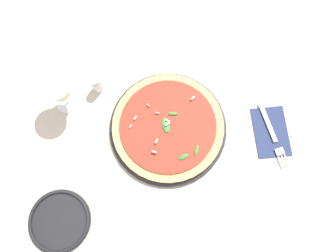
# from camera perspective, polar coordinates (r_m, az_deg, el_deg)

# --- Properties ---
(ground_plane) EXTENTS (6.00, 6.00, 0.00)m
(ground_plane) POSITION_cam_1_polar(r_m,az_deg,el_deg) (0.96, -2.37, 1.06)
(ground_plane) COLOR beige
(pizza_arugula_main) EXTENTS (0.34, 0.34, 0.05)m
(pizza_arugula_main) POSITION_cam_1_polar(r_m,az_deg,el_deg) (0.93, 0.00, -0.21)
(pizza_arugula_main) COLOR black
(pizza_arugula_main) RESTS_ON ground_plane
(wine_glass) EXTENTS (0.10, 0.10, 0.14)m
(wine_glass) POSITION_cam_1_polar(r_m,az_deg,el_deg) (0.93, -18.60, 6.10)
(wine_glass) COLOR white
(wine_glass) RESTS_ON ground_plane
(napkin) EXTENTS (0.16, 0.12, 0.01)m
(napkin) POSITION_cam_1_polar(r_m,az_deg,el_deg) (0.99, 17.49, -0.97)
(napkin) COLOR navy
(napkin) RESTS_ON ground_plane
(fork) EXTENTS (0.20, 0.03, 0.00)m
(fork) POSITION_cam_1_polar(r_m,az_deg,el_deg) (0.98, 17.72, -1.29)
(fork) COLOR silver
(fork) RESTS_ON ground_plane
(side_plate_white) EXTENTS (0.17, 0.17, 0.02)m
(side_plate_white) POSITION_cam_1_polar(r_m,az_deg,el_deg) (0.96, -18.39, -15.45)
(side_plate_white) COLOR black
(side_plate_white) RESTS_ON ground_plane
(shaker_pepper) EXTENTS (0.03, 0.03, 0.07)m
(shaker_pepper) POSITION_cam_1_polar(r_m,az_deg,el_deg) (0.98, -12.31, 7.16)
(shaker_pepper) COLOR silver
(shaker_pepper) RESTS_ON ground_plane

